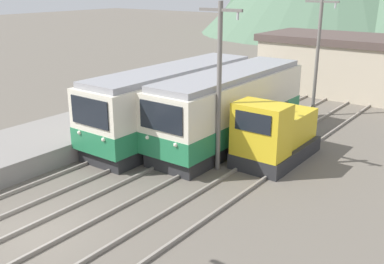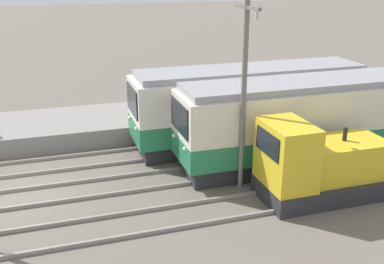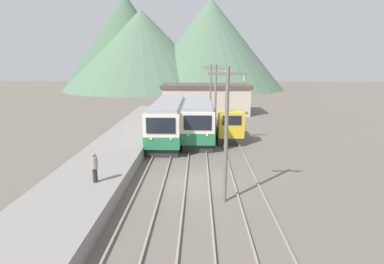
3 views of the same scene
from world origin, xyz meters
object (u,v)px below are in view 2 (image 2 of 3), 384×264
object	(u,v)px
catenary_mast_mid	(244,90)
commuter_train_left	(250,109)
shunting_locomotive	(318,166)
commuter_train_center	(298,125)

from	to	relation	value
catenary_mast_mid	commuter_train_left	bearing A→B (deg)	152.03
commuter_train_left	shunting_locomotive	world-z (taller)	commuter_train_left
commuter_train_center	shunting_locomotive	xyz separation A→B (m)	(3.00, -0.89, -0.51)
shunting_locomotive	catenary_mast_mid	xyz separation A→B (m)	(-1.49, -2.40, 2.69)
commuter_train_left	commuter_train_center	distance (m)	2.97
commuter_train_left	shunting_locomotive	distance (m)	5.83
commuter_train_left	catenary_mast_mid	xyz separation A→B (m)	(4.31, -2.29, 2.16)
commuter_train_center	catenary_mast_mid	xyz separation A→B (m)	(1.51, -3.29, 2.18)
commuter_train_left	shunting_locomotive	size ratio (longest dim) A/B	2.39
commuter_train_center	shunting_locomotive	world-z (taller)	commuter_train_center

